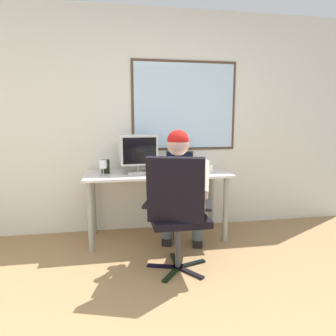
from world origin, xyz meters
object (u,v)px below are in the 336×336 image
Objects in this scene: desk at (157,183)px; office_chair at (177,208)px; crt_monitor at (138,150)px; wine_glass at (103,165)px; laptop at (180,166)px; person_seated at (179,193)px; desk_speaker at (106,166)px; coffee_mug at (209,169)px.

office_chair is (0.04, -0.85, -0.03)m from desk.
crt_monitor reaches higher than wine_glass.
crt_monitor is 1.20× the size of laptop.
person_seated is 0.69m from laptop.
crt_monitor is 0.39m from desk_speaker.
coffee_mug is (1.12, -0.00, -0.07)m from wine_glass.
crt_monitor is (-0.33, 0.63, 0.34)m from person_seated.
crt_monitor is at bearing 117.44° from person_seated.
crt_monitor is at bearing -3.94° from desk_speaker.
wine_glass is at bearing -157.01° from crt_monitor.
desk_speaker is (-0.59, 0.92, 0.22)m from office_chair.
desk is 4.54× the size of laptop.
person_seated is at bearing -62.56° from crt_monitor.
crt_monitor is (-0.25, 0.90, 0.40)m from office_chair.
desk is 0.59m from coffee_mug.
laptop reaches higher than coffee_mug.
laptop is at bearing 77.16° from person_seated.
coffee_mug is (0.55, -0.11, 0.16)m from desk.
desk is 10.56× the size of desk_speaker.
crt_monitor is at bearing 168.22° from desk.
office_chair is at bearing -87.06° from desk.
person_seated reaches higher than laptop.
person_seated is at bearing 73.74° from office_chair.
coffee_mug is (1.10, -0.18, -0.03)m from desk_speaker.
coffee_mug is (0.43, 0.47, 0.14)m from person_seated.
wine_glass is (-0.57, -0.11, 0.23)m from desk.
wine_glass is 0.18m from desk_speaker.
laptop is 0.34m from coffee_mug.
office_chair is at bearing -50.49° from wine_glass.
coffee_mug is at bearing -11.65° from desk.
wine_glass is at bearing -96.37° from desk_speaker.
wine_glass reaches higher than desk.
desk_speaker is at bearing 173.12° from desk.
crt_monitor reaches higher than office_chair.
laptop is (0.48, 0.03, -0.19)m from crt_monitor.
office_chair is 0.84× the size of person_seated.
person_seated is at bearing -132.33° from coffee_mug.
laptop reaches higher than desk.
person_seated is 0.95m from desk_speaker.
laptop reaches higher than desk_speaker.
office_chair is 1.00m from wine_glass.
desk is 0.33m from laptop.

